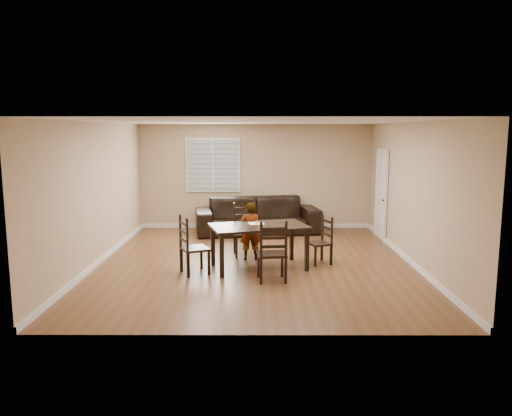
# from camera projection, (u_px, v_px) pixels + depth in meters

# --- Properties ---
(ground) EXTENTS (7.00, 7.00, 0.00)m
(ground) POSITION_uv_depth(u_px,v_px,m) (255.00, 262.00, 9.71)
(ground) COLOR brown
(ground) RESTS_ON ground
(room) EXTENTS (6.04, 7.04, 2.72)m
(room) POSITION_uv_depth(u_px,v_px,m) (257.00, 169.00, 9.60)
(room) COLOR tan
(room) RESTS_ON ground
(dining_table) EXTENTS (1.94, 1.42, 0.81)m
(dining_table) POSITION_uv_depth(u_px,v_px,m) (259.00, 230.00, 9.17)
(dining_table) COLOR black
(dining_table) RESTS_ON ground
(chair_near) EXTENTS (0.54, 0.51, 1.07)m
(chair_near) POSITION_uv_depth(u_px,v_px,m) (245.00, 231.00, 10.26)
(chair_near) COLOR black
(chair_near) RESTS_ON ground
(chair_far) EXTENTS (0.52, 0.49, 1.06)m
(chair_far) POSITION_uv_depth(u_px,v_px,m) (273.00, 255.00, 8.33)
(chair_far) COLOR black
(chair_far) RESTS_ON ground
(chair_left) EXTENTS (0.60, 0.62, 1.05)m
(chair_left) POSITION_uv_depth(u_px,v_px,m) (188.00, 248.00, 8.84)
(chair_left) COLOR black
(chair_left) RESTS_ON ground
(chair_right) EXTENTS (0.52, 0.53, 0.93)m
(chair_right) POSITION_uv_depth(u_px,v_px,m) (324.00, 242.00, 9.58)
(chair_right) COLOR black
(chair_right) RESTS_ON ground
(child) EXTENTS (0.45, 0.33, 1.15)m
(child) POSITION_uv_depth(u_px,v_px,m) (250.00, 231.00, 9.79)
(child) COLOR gray
(child) RESTS_ON ground
(napkin) EXTENTS (0.34, 0.34, 0.00)m
(napkin) POSITION_uv_depth(u_px,v_px,m) (256.00, 223.00, 9.34)
(napkin) COLOR silver
(napkin) RESTS_ON dining_table
(donut) EXTENTS (0.10, 0.10, 0.04)m
(donut) POSITION_uv_depth(u_px,v_px,m) (257.00, 222.00, 9.35)
(donut) COLOR #DD964F
(donut) RESTS_ON napkin
(sofa) EXTENTS (3.18, 1.64, 0.88)m
(sofa) POSITION_uv_depth(u_px,v_px,m) (257.00, 216.00, 12.40)
(sofa) COLOR black
(sofa) RESTS_ON ground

